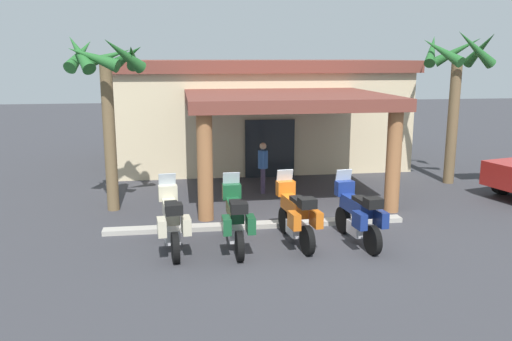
{
  "coord_description": "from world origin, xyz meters",
  "views": [
    {
      "loc": [
        -3.28,
        -12.36,
        4.29
      ],
      "look_at": [
        -1.16,
        1.99,
        1.2
      ],
      "focal_mm": 37.44,
      "sensor_mm": 36.0,
      "label": 1
    }
  ],
  "objects_px": {
    "motorcycle_green": "(236,219)",
    "motorcycle_blue": "(358,215)",
    "motorcycle_orange": "(296,215)",
    "motel_building": "(257,110)",
    "palm_tree_roadside": "(107,78)",
    "palm_tree_near_portico": "(456,74)",
    "motorcycle_cream": "(172,221)",
    "pedestrian": "(263,164)"
  },
  "relations": [
    {
      "from": "motorcycle_green",
      "to": "motorcycle_blue",
      "type": "xyz_separation_m",
      "value": [
        2.87,
        -0.06,
        0.0
      ]
    },
    {
      "from": "motorcycle_green",
      "to": "motorcycle_orange",
      "type": "height_order",
      "value": "same"
    },
    {
      "from": "motel_building",
      "to": "motorcycle_blue",
      "type": "relative_size",
      "value": 5.41
    },
    {
      "from": "motorcycle_green",
      "to": "palm_tree_roadside",
      "type": "bearing_deg",
      "value": 40.03
    },
    {
      "from": "palm_tree_near_portico",
      "to": "motorcycle_cream",
      "type": "bearing_deg",
      "value": -150.66
    },
    {
      "from": "motorcycle_blue",
      "to": "pedestrian",
      "type": "height_order",
      "value": "pedestrian"
    },
    {
      "from": "motorcycle_orange",
      "to": "palm_tree_roadside",
      "type": "bearing_deg",
      "value": 45.07
    },
    {
      "from": "motorcycle_blue",
      "to": "motorcycle_orange",
      "type": "bearing_deg",
      "value": 74.93
    },
    {
      "from": "palm_tree_roadside",
      "to": "motorcycle_green",
      "type": "bearing_deg",
      "value": -49.74
    },
    {
      "from": "pedestrian",
      "to": "palm_tree_roadside",
      "type": "bearing_deg",
      "value": 22.82
    },
    {
      "from": "motorcycle_cream",
      "to": "motorcycle_blue",
      "type": "distance_m",
      "value": 4.3
    },
    {
      "from": "pedestrian",
      "to": "palm_tree_near_portico",
      "type": "bearing_deg",
      "value": -169.88
    },
    {
      "from": "motorcycle_orange",
      "to": "pedestrian",
      "type": "distance_m",
      "value": 4.86
    },
    {
      "from": "pedestrian",
      "to": "motorcycle_blue",
      "type": "bearing_deg",
      "value": 112.25
    },
    {
      "from": "motorcycle_cream",
      "to": "pedestrian",
      "type": "distance_m",
      "value": 5.67
    },
    {
      "from": "motorcycle_orange",
      "to": "palm_tree_roadside",
      "type": "distance_m",
      "value": 6.49
    },
    {
      "from": "motel_building",
      "to": "pedestrian",
      "type": "height_order",
      "value": "motel_building"
    },
    {
      "from": "palm_tree_roadside",
      "to": "motorcycle_blue",
      "type": "bearing_deg",
      "value": -31.95
    },
    {
      "from": "motorcycle_blue",
      "to": "motorcycle_cream",
      "type": "bearing_deg",
      "value": 80.71
    },
    {
      "from": "pedestrian",
      "to": "motorcycle_orange",
      "type": "bearing_deg",
      "value": 96.42
    },
    {
      "from": "motorcycle_cream",
      "to": "motorcycle_orange",
      "type": "relative_size",
      "value": 1.0
    },
    {
      "from": "motorcycle_orange",
      "to": "palm_tree_roadside",
      "type": "xyz_separation_m",
      "value": [
        -4.53,
        3.52,
        3.04
      ]
    },
    {
      "from": "motel_building",
      "to": "palm_tree_roadside",
      "type": "distance_m",
      "value": 8.5
    },
    {
      "from": "motorcycle_orange",
      "to": "motorcycle_blue",
      "type": "bearing_deg",
      "value": -105.02
    },
    {
      "from": "motorcycle_cream",
      "to": "motorcycle_green",
      "type": "xyz_separation_m",
      "value": [
        1.43,
        -0.1,
        0.0
      ]
    },
    {
      "from": "motorcycle_green",
      "to": "motorcycle_blue",
      "type": "distance_m",
      "value": 2.87
    },
    {
      "from": "motorcycle_blue",
      "to": "palm_tree_near_portico",
      "type": "xyz_separation_m",
      "value": [
        5.16,
        5.48,
        3.03
      ]
    },
    {
      "from": "motorcycle_orange",
      "to": "palm_tree_near_portico",
      "type": "relative_size",
      "value": 0.42
    },
    {
      "from": "motorcycle_blue",
      "to": "pedestrian",
      "type": "bearing_deg",
      "value": 8.72
    },
    {
      "from": "motorcycle_green",
      "to": "motorcycle_blue",
      "type": "height_order",
      "value": "same"
    },
    {
      "from": "motel_building",
      "to": "motorcycle_blue",
      "type": "bearing_deg",
      "value": -85.66
    },
    {
      "from": "motel_building",
      "to": "palm_tree_near_portico",
      "type": "height_order",
      "value": "palm_tree_near_portico"
    },
    {
      "from": "motorcycle_cream",
      "to": "motorcycle_orange",
      "type": "distance_m",
      "value": 2.87
    },
    {
      "from": "motorcycle_orange",
      "to": "palm_tree_near_portico",
      "type": "xyz_separation_m",
      "value": [
        6.6,
        5.28,
        3.03
      ]
    },
    {
      "from": "motel_building",
      "to": "motorcycle_orange",
      "type": "distance_m",
      "value": 10.23
    },
    {
      "from": "motorcycle_cream",
      "to": "motorcycle_green",
      "type": "distance_m",
      "value": 1.44
    },
    {
      "from": "motel_building",
      "to": "motorcycle_orange",
      "type": "relative_size",
      "value": 5.41
    },
    {
      "from": "motorcycle_orange",
      "to": "motorcycle_green",
      "type": "bearing_deg",
      "value": 88.4
    },
    {
      "from": "motorcycle_cream",
      "to": "motorcycle_blue",
      "type": "bearing_deg",
      "value": -97.85
    },
    {
      "from": "palm_tree_near_portico",
      "to": "motorcycle_orange",
      "type": "bearing_deg",
      "value": -141.31
    },
    {
      "from": "palm_tree_near_portico",
      "to": "palm_tree_roadside",
      "type": "distance_m",
      "value": 11.27
    },
    {
      "from": "motel_building",
      "to": "palm_tree_near_portico",
      "type": "relative_size",
      "value": 2.29
    }
  ]
}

